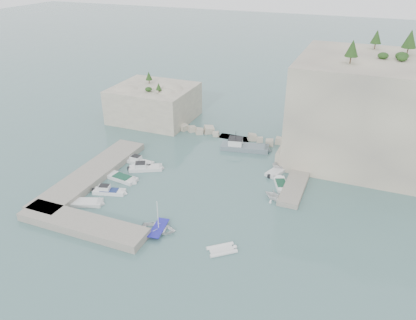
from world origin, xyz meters
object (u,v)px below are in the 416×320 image
at_px(tender_east_b, 281,186).
at_px(tender_east_d, 284,170).
at_px(tender_east_a, 274,199).
at_px(work_boat, 245,150).
at_px(motorboat_e, 87,204).
at_px(motorboat_c, 122,180).
at_px(motorboat_d, 110,193).
at_px(tender_east_c, 278,172).
at_px(motorboat_b, 146,170).
at_px(rowboat, 159,231).
at_px(inflatable_dinghy, 222,251).
at_px(motorboat_a, 140,164).

relative_size(tender_east_b, tender_east_d, 1.28).
distance_m(tender_east_a, work_boat, 16.73).
bearing_deg(motorboat_e, motorboat_c, 64.36).
xyz_separation_m(motorboat_d, work_boat, (14.06, 21.78, 0.00)).
xyz_separation_m(motorboat_d, motorboat_e, (-1.26, -3.70, 0.00)).
height_order(tender_east_b, tender_east_c, same).
distance_m(motorboat_b, rowboat, 16.88).
bearing_deg(tender_east_b, tender_east_a, 154.80).
relative_size(motorboat_c, motorboat_d, 1.07).
height_order(motorboat_e, tender_east_a, tender_east_a).
bearing_deg(tender_east_c, work_boat, 71.46).
xyz_separation_m(motorboat_e, rowboat, (12.38, -1.61, 0.00)).
relative_size(inflatable_dinghy, tender_east_b, 0.74).
bearing_deg(tender_east_b, motorboat_a, 70.92).
height_order(tender_east_a, tender_east_c, tender_east_a).
relative_size(motorboat_d, motorboat_e, 1.08).
xyz_separation_m(motorboat_a, motorboat_b, (1.98, -1.49, 0.00)).
distance_m(inflatable_dinghy, tender_east_d, 22.87).
bearing_deg(tender_east_c, inflatable_dinghy, -164.48).
relative_size(motorboat_b, motorboat_e, 1.23).
relative_size(rowboat, tender_east_c, 0.82).
bearing_deg(tender_east_c, rowboat, 173.45).
bearing_deg(tender_east_a, inflatable_dinghy, -173.31).
bearing_deg(rowboat, motorboat_a, 29.59).
height_order(rowboat, tender_east_b, rowboat).
bearing_deg(motorboat_a, tender_east_a, -2.52).
bearing_deg(motorboat_c, tender_east_b, 25.82).
distance_m(motorboat_e, tender_east_b, 28.76).
height_order(motorboat_a, tender_east_c, motorboat_a).
relative_size(tender_east_d, work_boat, 0.42).
height_order(motorboat_c, rowboat, rowboat).
distance_m(motorboat_c, tender_east_d, 26.13).
distance_m(tender_east_a, tender_east_b, 4.02).
relative_size(motorboat_b, tender_east_c, 1.05).
xyz_separation_m(rowboat, work_boat, (2.94, 27.10, 0.00)).
xyz_separation_m(motorboat_d, tender_east_b, (23.07, 11.62, 0.00)).
height_order(motorboat_d, motorboat_e, motorboat_d).
bearing_deg(tender_east_c, motorboat_e, 150.33).
bearing_deg(tender_east_c, tender_east_b, -140.77).
distance_m(inflatable_dinghy, tender_east_a, 13.83).
xyz_separation_m(motorboat_a, tender_east_c, (22.31, 5.88, 0.00)).
xyz_separation_m(inflatable_dinghy, tender_east_b, (3.13, 17.52, 0.00)).
xyz_separation_m(motorboat_a, tender_east_b, (23.77, 1.71, 0.00)).
bearing_deg(work_boat, tender_east_b, -58.85).
bearing_deg(motorboat_e, work_boat, 38.92).
xyz_separation_m(motorboat_a, tender_east_d, (23.05, 6.94, 0.00)).
height_order(motorboat_c, tender_east_c, same).
distance_m(motorboat_c, tender_east_c, 24.97).
bearing_deg(rowboat, motorboat_c, 42.53).
bearing_deg(rowboat, motorboat_e, 74.35).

